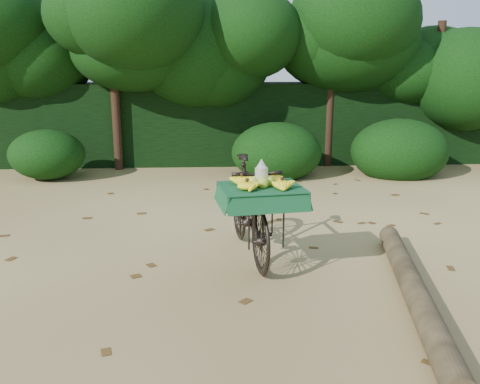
{
  "coord_description": "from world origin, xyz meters",
  "views": [
    {
      "loc": [
        0.2,
        -5.66,
        2.16
      ],
      "look_at": [
        0.5,
        -0.35,
        0.85
      ],
      "focal_mm": 38.0,
      "sensor_mm": 36.0,
      "label": 1
    }
  ],
  "objects": [
    {
      "name": "bush_clumps",
      "position": [
        0.5,
        4.3,
        0.45
      ],
      "size": [
        8.8,
        1.7,
        0.9
      ],
      "primitive_type": null,
      "color": "black",
      "rests_on": "ground"
    },
    {
      "name": "ground",
      "position": [
        0.0,
        0.0,
        0.0
      ],
      "size": [
        80.0,
        80.0,
        0.0
      ],
      "primitive_type": "plane",
      "color": "tan",
      "rests_on": "ground"
    },
    {
      "name": "leaf_litter",
      "position": [
        0.0,
        0.65,
        0.01
      ],
      "size": [
        7.0,
        7.3,
        0.01
      ],
      "primitive_type": null,
      "color": "#503415",
      "rests_on": "ground"
    },
    {
      "name": "fallen_log",
      "position": [
        2.09,
        -1.32,
        0.12
      ],
      "size": [
        0.85,
        3.2,
        0.23
      ],
      "primitive_type": "cylinder",
      "rotation": [
        1.57,
        0.0,
        -0.19
      ],
      "color": "brown",
      "rests_on": "ground"
    },
    {
      "name": "tree_row",
      "position": [
        -0.65,
        5.5,
        2.0
      ],
      "size": [
        14.5,
        2.0,
        4.0
      ],
      "primitive_type": null,
      "color": "black",
      "rests_on": "ground"
    },
    {
      "name": "hedge_backdrop",
      "position": [
        0.0,
        6.3,
        0.9
      ],
      "size": [
        26.0,
        1.8,
        1.8
      ],
      "primitive_type": "cube",
      "color": "black",
      "rests_on": "ground"
    },
    {
      "name": "vendor_bicycle",
      "position": [
        0.63,
        -0.06,
        0.59
      ],
      "size": [
        0.94,
        1.98,
        1.16
      ],
      "rotation": [
        0.0,
        0.0,
        0.14
      ],
      "color": "black",
      "rests_on": "ground"
    }
  ]
}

